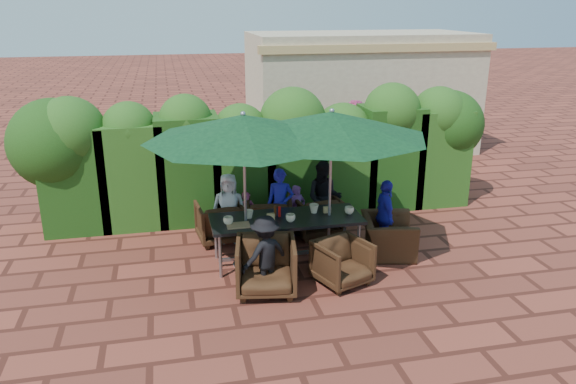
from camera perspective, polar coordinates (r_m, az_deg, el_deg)
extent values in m
plane|color=brown|center=(9.05, 0.61, -7.26)|extent=(80.00, 80.00, 0.00)
cube|color=black|center=(8.84, -0.17, -2.76)|extent=(2.38, 0.90, 0.05)
cube|color=gray|center=(9.08, -0.16, -6.32)|extent=(2.18, 0.05, 0.05)
cylinder|color=gray|center=(8.52, -6.88, -6.51)|extent=(0.05, 0.05, 0.70)
cylinder|color=gray|center=(9.16, -7.33, -4.68)|extent=(0.05, 0.05, 0.70)
cylinder|color=gray|center=(8.96, 7.17, -5.23)|extent=(0.05, 0.05, 0.70)
cylinder|color=gray|center=(9.56, 5.79, -3.58)|extent=(0.05, 0.05, 0.70)
cylinder|color=gray|center=(9.03, -4.21, -7.26)|extent=(0.44, 0.44, 0.03)
cylinder|color=gray|center=(8.58, -4.39, -0.12)|extent=(0.04, 0.04, 2.40)
cone|color=black|center=(8.31, -4.57, 6.55)|extent=(2.98, 2.98, 0.38)
sphere|color=gray|center=(8.27, -4.60, 7.91)|extent=(0.08, 0.08, 0.08)
cylinder|color=gray|center=(9.25, 4.11, -6.60)|extent=(0.44, 0.44, 0.03)
cylinder|color=gray|center=(8.81, 4.28, 0.39)|extent=(0.04, 0.04, 2.40)
cone|color=black|center=(8.55, 4.45, 6.90)|extent=(2.99, 2.99, 0.38)
sphere|color=gray|center=(8.51, 4.48, 8.22)|extent=(0.08, 0.08, 0.08)
imported|color=black|center=(9.81, -6.98, -2.83)|extent=(0.82, 0.78, 0.77)
imported|color=black|center=(9.85, -1.92, -2.48)|extent=(0.91, 0.87, 0.81)
imported|color=black|center=(10.03, 2.84, -2.16)|extent=(0.84, 0.80, 0.79)
imported|color=black|center=(8.04, -2.24, -7.31)|extent=(0.96, 0.92, 0.87)
imported|color=black|center=(8.34, 5.57, -6.93)|extent=(0.90, 0.88, 0.73)
imported|color=black|center=(9.38, 10.16, -3.80)|extent=(0.82, 1.07, 0.83)
imported|color=silver|center=(9.69, -6.02, -1.64)|extent=(0.66, 0.47, 1.22)
imported|color=#221FAB|center=(9.67, -0.79, -1.35)|extent=(0.55, 0.50, 1.29)
imported|color=black|center=(10.01, 3.69, -0.61)|extent=(0.73, 0.60, 1.32)
imported|color=black|center=(8.00, -2.32, -6.34)|extent=(0.81, 0.61, 1.15)
imported|color=#221FAB|center=(9.44, 9.83, -2.38)|extent=(0.42, 0.74, 1.22)
imported|color=#CF4985|center=(9.89, -4.18, -2.33)|extent=(0.34, 0.30, 0.84)
imported|color=#8F49A0|center=(9.96, 0.95, -1.89)|extent=(0.41, 0.38, 0.92)
imported|color=#258A26|center=(13.14, 4.25, 4.58)|extent=(1.43, 1.32, 1.54)
imported|color=#CF4985|center=(13.30, 6.57, 5.34)|extent=(0.97, 0.69, 1.85)
imported|color=#999BA2|center=(13.54, 10.41, 4.94)|extent=(1.07, 1.09, 1.64)
imported|color=beige|center=(8.59, -6.09, -2.92)|extent=(0.15, 0.15, 0.12)
imported|color=beige|center=(8.81, -3.99, -2.26)|extent=(0.14, 0.14, 0.13)
imported|color=beige|center=(8.65, 0.26, -2.65)|extent=(0.15, 0.15, 0.12)
imported|color=beige|center=(9.02, 2.66, -1.69)|extent=(0.15, 0.15, 0.14)
imported|color=beige|center=(9.02, 6.24, -1.87)|extent=(0.15, 0.15, 0.12)
cylinder|color=#B20C0A|center=(8.84, -0.88, -2.00)|extent=(0.04, 0.04, 0.17)
cylinder|color=#4C230C|center=(8.87, -1.32, -1.94)|extent=(0.04, 0.04, 0.17)
cube|color=#A77A51|center=(8.54, -5.07, -3.39)|extent=(0.35, 0.25, 0.02)
cube|color=#DDB771|center=(8.74, -1.77, -2.51)|extent=(0.12, 0.06, 0.10)
cube|color=#DDB771|center=(9.04, 3.99, -1.80)|extent=(0.12, 0.06, 0.10)
cube|color=#1B370F|center=(10.78, -20.74, 1.26)|extent=(1.15, 0.95, 1.91)
sphere|color=#1B370F|center=(10.58, -21.26, 5.68)|extent=(1.26, 1.26, 1.26)
cube|color=#1B370F|center=(10.67, -15.44, 1.70)|extent=(1.15, 0.95, 1.93)
sphere|color=#1B370F|center=(10.46, -15.85, 6.23)|extent=(0.97, 0.97, 0.97)
cube|color=#1B370F|center=(10.64, -10.10, 2.32)|extent=(1.15, 0.95, 2.03)
sphere|color=#1B370F|center=(10.43, -10.38, 7.15)|extent=(0.97, 0.97, 0.97)
cube|color=#1B370F|center=(10.76, -4.74, 2.07)|extent=(1.15, 0.95, 1.79)
sphere|color=#1B370F|center=(10.56, -4.85, 6.22)|extent=(1.02, 1.02, 1.02)
cube|color=#1B370F|center=(10.91, 0.47, 2.80)|extent=(1.15, 0.95, 1.95)
sphere|color=#1B370F|center=(10.70, 0.48, 7.31)|extent=(1.26, 1.26, 1.26)
cube|color=#1B370F|center=(11.20, 5.46, 2.41)|extent=(1.15, 0.95, 1.68)
sphere|color=#1B370F|center=(11.02, 5.58, 6.09)|extent=(1.13, 1.13, 1.13)
cube|color=#1B370F|center=(11.49, 10.25, 3.54)|extent=(1.15, 0.95, 2.04)
sphere|color=#1B370F|center=(11.29, 10.52, 8.05)|extent=(1.13, 1.13, 1.13)
cube|color=#1B370F|center=(11.92, 14.70, 3.55)|extent=(1.15, 0.95, 1.95)
sphere|color=#1B370F|center=(11.73, 15.05, 7.68)|extent=(1.10, 1.10, 1.10)
sphere|color=#1B370F|center=(10.77, -22.64, 4.58)|extent=(1.60, 1.60, 1.60)
sphere|color=#1B370F|center=(12.00, 16.02, 6.61)|extent=(1.40, 1.40, 1.40)
cube|color=beige|center=(16.03, 7.30, 10.05)|extent=(6.00, 3.00, 3.20)
cube|color=#DDB771|center=(14.54, 9.47, 14.24)|extent=(6.20, 0.25, 0.20)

